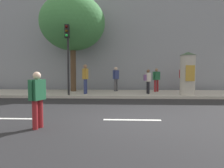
{
  "coord_description": "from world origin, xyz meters",
  "views": [
    {
      "loc": [
        -0.34,
        -6.28,
        1.5
      ],
      "look_at": [
        -0.72,
        2.0,
        1.0
      ],
      "focal_mm": 32.57,
      "sensor_mm": 36.0,
      "label": 1
    }
  ],
  "objects_px": {
    "pedestrian_in_dark_shirt": "(156,78)",
    "pedestrian_tallest": "(148,79)",
    "pedestrian_with_backpack": "(183,76)",
    "pedestrian_in_light_jacket": "(85,76)",
    "pedestrian_with_bag": "(116,77)",
    "poster_column": "(188,73)",
    "traffic_light": "(68,48)",
    "street_tree": "(73,23)",
    "pedestrian_in_red_top": "(37,96)"
  },
  "relations": [
    {
      "from": "pedestrian_in_light_jacket",
      "to": "pedestrian_with_bag",
      "type": "distance_m",
      "value": 2.57
    },
    {
      "from": "poster_column",
      "to": "pedestrian_with_bag",
      "type": "relative_size",
      "value": 1.49
    },
    {
      "from": "pedestrian_with_backpack",
      "to": "pedestrian_in_light_jacket",
      "type": "xyz_separation_m",
      "value": [
        -6.59,
        -2.19,
        0.03
      ]
    },
    {
      "from": "pedestrian_in_light_jacket",
      "to": "pedestrian_in_red_top",
      "type": "bearing_deg",
      "value": -90.13
    },
    {
      "from": "pedestrian_in_dark_shirt",
      "to": "pedestrian_tallest",
      "type": "relative_size",
      "value": 1.06
    },
    {
      "from": "pedestrian_in_red_top",
      "to": "pedestrian_in_dark_shirt",
      "type": "relative_size",
      "value": 0.95
    },
    {
      "from": "poster_column",
      "to": "pedestrian_in_light_jacket",
      "type": "distance_m",
      "value": 6.1
    },
    {
      "from": "street_tree",
      "to": "pedestrian_in_light_jacket",
      "type": "bearing_deg",
      "value": -55.03
    },
    {
      "from": "pedestrian_in_light_jacket",
      "to": "traffic_light",
      "type": "bearing_deg",
      "value": -136.1
    },
    {
      "from": "poster_column",
      "to": "pedestrian_tallest",
      "type": "height_order",
      "value": "poster_column"
    },
    {
      "from": "poster_column",
      "to": "pedestrian_with_backpack",
      "type": "distance_m",
      "value": 2.51
    },
    {
      "from": "pedestrian_with_backpack",
      "to": "pedestrian_with_bag",
      "type": "bearing_deg",
      "value": -175.42
    },
    {
      "from": "street_tree",
      "to": "pedestrian_in_red_top",
      "type": "relative_size",
      "value": 4.36
    },
    {
      "from": "pedestrian_with_backpack",
      "to": "street_tree",
      "type": "bearing_deg",
      "value": -175.77
    },
    {
      "from": "pedestrian_in_red_top",
      "to": "pedestrian_in_light_jacket",
      "type": "distance_m",
      "value": 7.13
    },
    {
      "from": "street_tree",
      "to": "traffic_light",
      "type": "bearing_deg",
      "value": -83.6
    },
    {
      "from": "poster_column",
      "to": "pedestrian_in_light_jacket",
      "type": "xyz_separation_m",
      "value": [
        -6.09,
        0.26,
        -0.21
      ]
    },
    {
      "from": "traffic_light",
      "to": "pedestrian_tallest",
      "type": "distance_m",
      "value": 5.14
    },
    {
      "from": "street_tree",
      "to": "pedestrian_tallest",
      "type": "xyz_separation_m",
      "value": [
        4.96,
        -1.4,
        -3.8
      ]
    },
    {
      "from": "pedestrian_in_light_jacket",
      "to": "pedestrian_with_bag",
      "type": "height_order",
      "value": "pedestrian_in_light_jacket"
    },
    {
      "from": "poster_column",
      "to": "pedestrian_with_backpack",
      "type": "height_order",
      "value": "poster_column"
    },
    {
      "from": "pedestrian_in_red_top",
      "to": "pedestrian_with_backpack",
      "type": "distance_m",
      "value": 11.42
    },
    {
      "from": "poster_column",
      "to": "pedestrian_with_backpack",
      "type": "relative_size",
      "value": 1.43
    },
    {
      "from": "pedestrian_with_backpack",
      "to": "pedestrian_in_dark_shirt",
      "type": "distance_m",
      "value": 2.1
    },
    {
      "from": "pedestrian_in_red_top",
      "to": "pedestrian_in_dark_shirt",
      "type": "height_order",
      "value": "pedestrian_in_dark_shirt"
    },
    {
      "from": "pedestrian_with_bag",
      "to": "pedestrian_with_backpack",
      "type": "bearing_deg",
      "value": 4.58
    },
    {
      "from": "pedestrian_with_backpack",
      "to": "traffic_light",
      "type": "bearing_deg",
      "value": -157.96
    },
    {
      "from": "traffic_light",
      "to": "street_tree",
      "type": "bearing_deg",
      "value": 96.4
    },
    {
      "from": "pedestrian_in_light_jacket",
      "to": "pedestrian_with_bag",
      "type": "bearing_deg",
      "value": 44.74
    },
    {
      "from": "pedestrian_in_red_top",
      "to": "pedestrian_tallest",
      "type": "xyz_separation_m",
      "value": [
        3.84,
        7.34,
        0.17
      ]
    },
    {
      "from": "pedestrian_with_bag",
      "to": "poster_column",
      "type": "bearing_deg",
      "value": -25.86
    },
    {
      "from": "street_tree",
      "to": "pedestrian_in_dark_shirt",
      "type": "relative_size",
      "value": 4.15
    },
    {
      "from": "pedestrian_in_light_jacket",
      "to": "pedestrian_with_bag",
      "type": "xyz_separation_m",
      "value": [
        1.82,
        1.81,
        -0.09
      ]
    },
    {
      "from": "traffic_light",
      "to": "pedestrian_with_backpack",
      "type": "relative_size",
      "value": 2.27
    },
    {
      "from": "poster_column",
      "to": "pedestrian_tallest",
      "type": "distance_m",
      "value": 2.34
    },
    {
      "from": "poster_column",
      "to": "street_tree",
      "type": "xyz_separation_m",
      "value": [
        -7.22,
        1.88,
        3.4
      ]
    },
    {
      "from": "traffic_light",
      "to": "street_tree",
      "type": "height_order",
      "value": "street_tree"
    },
    {
      "from": "street_tree",
      "to": "pedestrian_in_red_top",
      "type": "bearing_deg",
      "value": -82.72
    },
    {
      "from": "pedestrian_in_red_top",
      "to": "pedestrian_in_dark_shirt",
      "type": "xyz_separation_m",
      "value": [
        4.6,
        8.68,
        0.22
      ]
    },
    {
      "from": "pedestrian_with_backpack",
      "to": "pedestrian_with_bag",
      "type": "xyz_separation_m",
      "value": [
        -4.77,
        -0.38,
        -0.06
      ]
    },
    {
      "from": "pedestrian_with_bag",
      "to": "pedestrian_in_dark_shirt",
      "type": "bearing_deg",
      "value": -5.02
    },
    {
      "from": "traffic_light",
      "to": "pedestrian_in_light_jacket",
      "type": "distance_m",
      "value": 2.03
    },
    {
      "from": "traffic_light",
      "to": "pedestrian_with_backpack",
      "type": "distance_m",
      "value": 8.21
    },
    {
      "from": "pedestrian_in_red_top",
      "to": "pedestrian_with_backpack",
      "type": "xyz_separation_m",
      "value": [
        6.61,
        9.31,
        0.32
      ]
    },
    {
      "from": "poster_column",
      "to": "traffic_light",
      "type": "bearing_deg",
      "value": -175.32
    },
    {
      "from": "pedestrian_with_backpack",
      "to": "pedestrian_in_dark_shirt",
      "type": "bearing_deg",
      "value": -162.69
    },
    {
      "from": "traffic_light",
      "to": "pedestrian_in_red_top",
      "type": "bearing_deg",
      "value": -82.37
    },
    {
      "from": "pedestrian_in_red_top",
      "to": "pedestrian_with_bag",
      "type": "xyz_separation_m",
      "value": [
        1.84,
        8.93,
        0.26
      ]
    },
    {
      "from": "street_tree",
      "to": "pedestrian_with_backpack",
      "type": "bearing_deg",
      "value": 4.23
    },
    {
      "from": "traffic_light",
      "to": "poster_column",
      "type": "relative_size",
      "value": 1.59
    }
  ]
}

